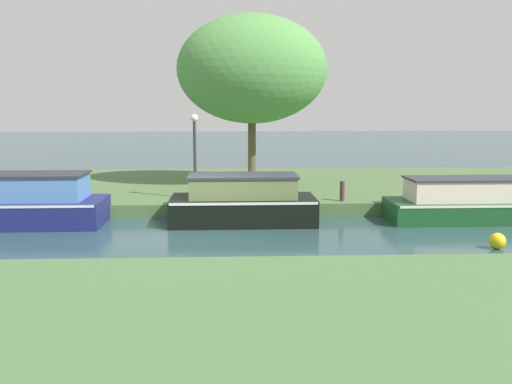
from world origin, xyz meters
name	(u,v)px	position (x,y,z in m)	size (l,w,h in m)	color
ground_plane	(196,232)	(0.00, 0.00, 0.00)	(120.00, 120.00, 0.00)	#2A484D
riverbank_far	(206,188)	(0.00, 7.00, 0.20)	(72.00, 10.00, 0.40)	#4E6C3E
navy_barge	(27,203)	(-4.80, 1.20, 0.64)	(4.29, 1.99, 1.48)	navy
black_narrowboat	(243,202)	(1.29, 1.20, 0.61)	(4.13, 1.88, 1.41)	black
forest_cruiser	(487,202)	(8.46, 1.20, 0.55)	(5.93, 1.74, 1.28)	#194C23
willow_tree_left	(252,69)	(1.77, 6.47, 4.67)	(5.55, 4.36, 6.28)	brown
lamp_post	(195,145)	(-0.18, 3.13, 2.11)	(0.24, 0.24, 2.69)	#333338
mooring_post_near	(80,194)	(-3.66, 2.52, 0.66)	(0.17, 0.17, 0.53)	#51352B
mooring_post_far	(342,191)	(4.43, 2.52, 0.71)	(0.15, 0.15, 0.62)	#4C2E2F
channel_buoy	(497,241)	(7.22, -2.11, 0.19)	(0.39, 0.39, 0.39)	yellow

